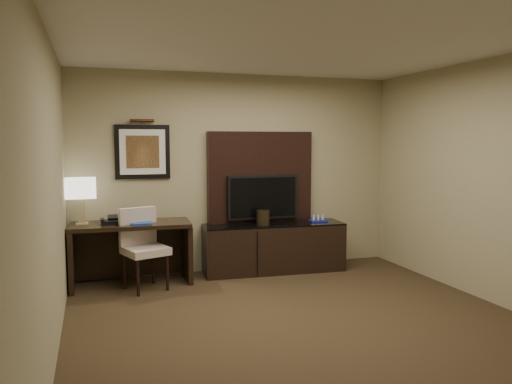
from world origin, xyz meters
name	(u,v)px	position (x,y,z in m)	size (l,w,h in m)	color
floor	(313,333)	(0.00, 0.00, -0.01)	(4.50, 5.00, 0.01)	#312416
ceiling	(316,38)	(0.00, 0.00, 2.70)	(4.50, 5.00, 0.01)	silver
wall_back	(238,173)	(0.00, 2.50, 1.35)	(4.50, 0.01, 2.70)	#988F67
wall_left	(49,198)	(-2.25, 0.00, 1.35)	(0.01, 5.00, 2.70)	#988F67
wall_right	(510,183)	(2.25, 0.00, 1.35)	(0.01, 5.00, 2.70)	#988F67
desk	(131,254)	(-1.50, 2.15, 0.39)	(1.46, 0.62, 0.78)	black
credenza	(274,247)	(0.41, 2.20, 0.33)	(1.93, 0.54, 0.66)	black
tv_wall_panel	(260,178)	(0.30, 2.44, 1.27)	(1.50, 0.12, 1.30)	black
tv	(263,197)	(0.30, 2.34, 1.02)	(1.00, 0.08, 0.60)	black
artwork	(143,152)	(-1.30, 2.48, 1.65)	(0.70, 0.04, 0.70)	black
picture_light	(142,121)	(-1.30, 2.44, 2.05)	(0.04, 0.04, 0.30)	#3B1F13
desk_chair	(146,250)	(-1.35, 1.86, 0.49)	(0.47, 0.54, 0.98)	#C3B2A3
table_lamp	(81,200)	(-2.07, 2.20, 1.08)	(0.37, 0.21, 0.60)	tan
desk_phone	(110,220)	(-1.74, 2.11, 0.84)	(0.22, 0.19, 0.11)	black
blue_folder	(141,222)	(-1.38, 2.08, 0.79)	(0.25, 0.33, 0.02)	#173A98
book	(138,214)	(-1.41, 2.15, 0.88)	(0.15, 0.02, 0.21)	#AFA98A
ice_bucket	(263,217)	(0.25, 2.16, 0.76)	(0.18, 0.18, 0.20)	black
minibar_tray	(318,218)	(1.07, 2.18, 0.71)	(0.24, 0.14, 0.09)	#1A21AA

